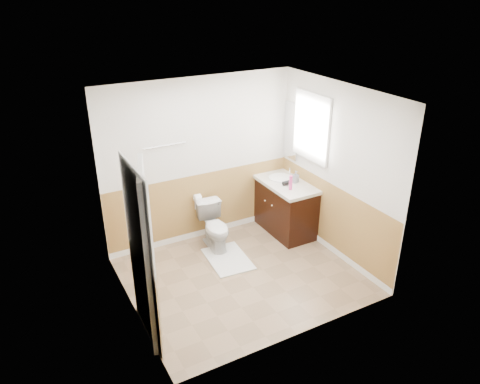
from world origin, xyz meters
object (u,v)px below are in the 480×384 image
toilet (215,227)px  soap_dispenser (295,177)px  bath_mat (228,259)px  lotion_bottle (291,183)px  vanity_cabinet (284,207)px

toilet → soap_dispenser: (1.32, -0.14, 0.60)m
bath_mat → toilet: bearing=90.0°
lotion_bottle → vanity_cabinet: bearing=70.2°
toilet → lotion_bottle: (1.10, -0.34, 0.62)m
bath_mat → vanity_cabinet: vanity_cabinet is taller
toilet → lotion_bottle: bearing=-12.4°
bath_mat → lotion_bottle: 1.46m
vanity_cabinet → lotion_bottle: (-0.10, -0.28, 0.56)m
toilet → lotion_bottle: lotion_bottle is taller
toilet → bath_mat: size_ratio=0.86×
bath_mat → soap_dispenser: soap_dispenser is taller
bath_mat → vanity_cabinet: bearing=16.4°
vanity_cabinet → soap_dispenser: 0.56m
toilet → soap_dispenser: bearing=-1.6°
toilet → soap_dispenser: soap_dispenser is taller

